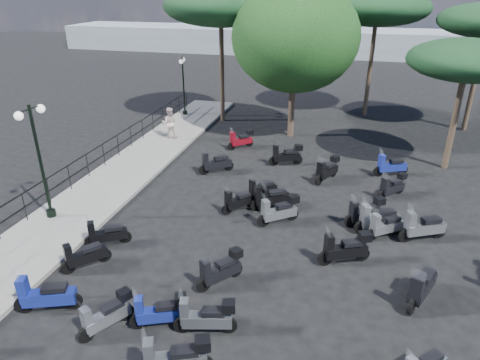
% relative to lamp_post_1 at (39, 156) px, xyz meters
% --- Properties ---
extents(ground, '(120.00, 120.00, 0.00)m').
position_rel_lamp_post_1_xyz_m(ground, '(7.12, 0.13, -2.62)').
color(ground, black).
rests_on(ground, ground).
extents(sidewalk, '(3.00, 30.00, 0.15)m').
position_rel_lamp_post_1_xyz_m(sidewalk, '(0.62, 3.13, -2.54)').
color(sidewalk, slate).
rests_on(sidewalk, ground).
extents(railing, '(0.04, 26.04, 1.10)m').
position_rel_lamp_post_1_xyz_m(railing, '(-0.68, 2.93, -1.72)').
color(railing, black).
rests_on(railing, sidewalk).
extents(lamp_post_1, '(0.40, 1.27, 4.32)m').
position_rel_lamp_post_1_xyz_m(lamp_post_1, '(0.00, 0.00, 0.00)').
color(lamp_post_1, black).
rests_on(lamp_post_1, sidewalk).
extents(lamp_post_2, '(0.45, 1.09, 3.78)m').
position_rel_lamp_post_1_xyz_m(lamp_post_2, '(-0.19, 14.35, -0.31)').
color(lamp_post_2, black).
rests_on(lamp_post_2, sidewalk).
extents(pedestrian_far, '(0.99, 0.85, 1.76)m').
position_rel_lamp_post_1_xyz_m(pedestrian_far, '(0.77, 9.62, -1.59)').
color(pedestrian_far, beige).
rests_on(pedestrian_far, sidewalk).
extents(scooter_1, '(1.72, 0.87, 1.43)m').
position_rel_lamp_post_1_xyz_m(scooter_1, '(3.10, -4.36, -2.12)').
color(scooter_1, black).
rests_on(scooter_1, ground).
extents(scooter_2, '(1.12, 1.26, 1.27)m').
position_rel_lamp_post_1_xyz_m(scooter_2, '(2.99, -2.37, -2.18)').
color(scooter_2, black).
rests_on(scooter_2, ground).
extents(scooter_3, '(1.39, 0.93, 1.25)m').
position_rel_lamp_post_1_xyz_m(scooter_3, '(2.98, -1.06, -2.18)').
color(scooter_3, black).
rests_on(scooter_3, ground).
extents(scooter_4, '(1.44, 1.16, 1.38)m').
position_rel_lamp_post_1_xyz_m(scooter_4, '(4.69, 5.80, -2.14)').
color(scooter_4, black).
rests_on(scooter_4, ground).
extents(scooter_5, '(1.23, 1.22, 1.26)m').
position_rel_lamp_post_1_xyz_m(scooter_5, '(5.02, 9.34, -2.14)').
color(scooter_5, black).
rests_on(scooter_5, ground).
extents(scooter_7, '(0.96, 1.40, 1.24)m').
position_rel_lamp_post_1_xyz_m(scooter_7, '(5.07, -4.58, -2.15)').
color(scooter_7, black).
rests_on(scooter_7, ground).
extents(scooter_8, '(1.47, 0.81, 1.24)m').
position_rel_lamp_post_1_xyz_m(scooter_8, '(6.34, -4.12, -2.15)').
color(scooter_8, black).
rests_on(scooter_8, ground).
extents(scooter_9, '(1.16, 1.13, 1.22)m').
position_rel_lamp_post_1_xyz_m(scooter_9, '(7.36, 3.72, -2.19)').
color(scooter_9, black).
rests_on(scooter_9, ground).
extents(scooter_10, '(1.12, 1.20, 1.23)m').
position_rel_lamp_post_1_xyz_m(scooter_10, '(7.99, 3.05, -2.19)').
color(scooter_10, black).
rests_on(scooter_10, ground).
extents(scooter_11, '(1.60, 0.89, 1.35)m').
position_rel_lamp_post_1_xyz_m(scooter_11, '(7.78, 7.61, -2.11)').
color(scooter_11, black).
rests_on(scooter_11, ground).
extents(scooter_12, '(1.67, 0.88, 1.39)m').
position_rel_lamp_post_1_xyz_m(scooter_12, '(7.35, -5.47, -2.09)').
color(scooter_12, black).
rests_on(scooter_12, ground).
extents(scooter_13, '(1.62, 0.67, 1.31)m').
position_rel_lamp_post_1_xyz_m(scooter_13, '(7.57, -4.02, -2.12)').
color(scooter_13, black).
rests_on(scooter_13, ground).
extents(scooter_14, '(1.14, 1.36, 1.29)m').
position_rel_lamp_post_1_xyz_m(scooter_14, '(7.34, -2.03, -2.13)').
color(scooter_14, black).
rests_on(scooter_14, ground).
extents(scooter_15, '(1.44, 1.19, 1.36)m').
position_rel_lamp_post_1_xyz_m(scooter_15, '(8.40, 1.90, -2.10)').
color(scooter_15, black).
rests_on(scooter_15, ground).
extents(scooter_16, '(1.51, 0.96, 1.33)m').
position_rel_lamp_post_1_xyz_m(scooter_16, '(7.84, 2.94, -2.15)').
color(scooter_16, black).
rests_on(scooter_16, ground).
extents(scooter_17, '(0.98, 1.55, 1.35)m').
position_rel_lamp_post_1_xyz_m(scooter_17, '(9.86, 6.25, -2.11)').
color(scooter_17, black).
rests_on(scooter_17, ground).
extents(scooter_20, '(1.63, 0.97, 1.40)m').
position_rel_lamp_post_1_xyz_m(scooter_20, '(10.88, -0.03, -2.09)').
color(scooter_20, black).
rests_on(scooter_20, ground).
extents(scooter_21, '(1.35, 1.07, 1.29)m').
position_rel_lamp_post_1_xyz_m(scooter_21, '(12.19, 1.88, -2.17)').
color(scooter_21, black).
rests_on(scooter_21, ground).
extents(scooter_22, '(1.69, 1.01, 1.47)m').
position_rel_lamp_post_1_xyz_m(scooter_22, '(11.94, 2.21, -2.11)').
color(scooter_22, black).
rests_on(scooter_22, ground).
extents(scooter_23, '(1.59, 0.89, 1.35)m').
position_rel_lamp_post_1_xyz_m(scooter_23, '(12.67, 7.57, -2.15)').
color(scooter_23, black).
rests_on(scooter_23, ground).
extents(scooter_26, '(0.96, 1.69, 1.45)m').
position_rel_lamp_post_1_xyz_m(scooter_26, '(13.00, -1.41, -2.11)').
color(scooter_26, black).
rests_on(scooter_26, ground).
extents(scooter_28, '(1.42, 1.10, 1.31)m').
position_rel_lamp_post_1_xyz_m(scooter_28, '(11.51, 2.66, -2.12)').
color(scooter_28, black).
rests_on(scooter_28, ground).
extents(scooter_29, '(1.17, 1.22, 1.23)m').
position_rel_lamp_post_1_xyz_m(scooter_29, '(12.62, 5.31, -2.15)').
color(scooter_29, black).
rests_on(scooter_29, ground).
extents(scooter_30, '(1.12, 1.20, 1.23)m').
position_rel_lamp_post_1_xyz_m(scooter_30, '(6.70, 2.43, -2.19)').
color(scooter_30, black).
rests_on(scooter_30, ground).
extents(scooter_31, '(1.69, 1.01, 1.47)m').
position_rel_lamp_post_1_xyz_m(scooter_31, '(13.43, 2.05, -2.11)').
color(scooter_31, black).
rests_on(scooter_31, ground).
extents(broadleaf_tree, '(6.89, 6.89, 8.48)m').
position_rel_lamp_post_1_xyz_m(broadleaf_tree, '(7.31, 12.13, 2.93)').
color(broadleaf_tree, '#38281E').
rests_on(broadleaf_tree, ground).
extents(pine_0, '(6.45, 6.45, 7.97)m').
position_rel_lamp_post_1_xyz_m(pine_0, '(11.56, 17.74, 4.21)').
color(pine_0, '#38281E').
rests_on(pine_0, ground).
extents(pine_2, '(6.84, 6.84, 8.19)m').
position_rel_lamp_post_1_xyz_m(pine_2, '(2.56, 14.06, 4.36)').
color(pine_2, '#38281E').
rests_on(pine_2, ground).
extents(pine_3, '(5.21, 5.21, 6.05)m').
position_rel_lamp_post_1_xyz_m(pine_3, '(15.33, 9.23, 2.50)').
color(pine_3, '#38281E').
rests_on(pine_3, ground).
extents(distant_hills, '(70.00, 8.00, 3.00)m').
position_rel_lamp_post_1_xyz_m(distant_hills, '(7.12, 45.13, -1.12)').
color(distant_hills, gray).
rests_on(distant_hills, ground).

